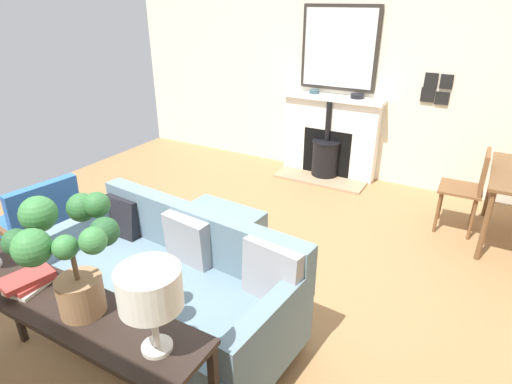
{
  "coord_description": "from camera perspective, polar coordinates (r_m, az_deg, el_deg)",
  "views": [
    {
      "loc": [
        2.54,
        1.7,
        2.21
      ],
      "look_at": [
        -0.54,
        -0.04,
        0.57
      ],
      "focal_mm": 29.55,
      "sensor_mm": 36.0,
      "label": 1
    }
  ],
  "objects": [
    {
      "name": "potted_plant",
      "position": [
        2.17,
        -24.17,
        -6.87
      ],
      "size": [
        0.51,
        0.53,
        0.58
      ],
      "color": "#99704C",
      "rests_on": "console_table"
    },
    {
      "name": "sofa",
      "position": [
        3.09,
        -11.4,
        -12.41
      ],
      "size": [
        1.05,
        1.94,
        0.84
      ],
      "color": "#B2B2B7",
      "rests_on": "ground"
    },
    {
      "name": "ottoman",
      "position": [
        4.0,
        -5.32,
        -4.86
      ],
      "size": [
        0.66,
        0.8,
        0.37
      ],
      "color": "#B2B2B7",
      "rests_on": "ground"
    },
    {
      "name": "mantel_bowl_near",
      "position": [
        5.64,
        7.89,
        13.34
      ],
      "size": [
        0.13,
        0.13,
        0.05
      ],
      "color": "#334C56",
      "rests_on": "fireplace"
    },
    {
      "name": "photo_gallery_row",
      "position": [
        5.37,
        23.21,
        12.72
      ],
      "size": [
        0.02,
        0.32,
        0.34
      ],
      "color": "black"
    },
    {
      "name": "table_lamp_far_end",
      "position": [
        1.84,
        -14.17,
        -12.83
      ],
      "size": [
        0.27,
        0.27,
        0.42
      ],
      "color": "beige",
      "rests_on": "console_table"
    },
    {
      "name": "mantel_bowl_far",
      "position": [
        5.46,
        13.55,
        12.53
      ],
      "size": [
        0.17,
        0.17,
        0.05
      ],
      "color": "black",
      "rests_on": "fireplace"
    },
    {
      "name": "fireplace",
      "position": [
        5.7,
        9.85,
        6.75
      ],
      "size": [
        0.59,
        1.32,
        1.07
      ],
      "color": "#9E7A5B",
      "rests_on": "ground"
    },
    {
      "name": "ground_plane",
      "position": [
        3.77,
        -3.61,
        -11.08
      ],
      "size": [
        5.58,
        6.37,
        0.01
      ],
      "primitive_type": "cube",
      "color": "olive"
    },
    {
      "name": "console_table",
      "position": [
        2.5,
        -24.37,
        -15.1
      ],
      "size": [
        0.37,
        1.7,
        0.79
      ],
      "color": "black",
      "rests_on": "ground"
    },
    {
      "name": "dining_chair_near_fireplace",
      "position": [
        4.67,
        27.08,
        0.91
      ],
      "size": [
        0.41,
        0.41,
        0.88
      ],
      "color": "brown",
      "rests_on": "ground"
    },
    {
      "name": "wall_left",
      "position": [
        5.64,
        12.13,
        16.65
      ],
      "size": [
        0.12,
        6.37,
        2.9
      ],
      "primitive_type": "cube",
      "color": "silver",
      "rests_on": "ground"
    },
    {
      "name": "armchair_accent",
      "position": [
        4.17,
        -27.31,
        -3.0
      ],
      "size": [
        0.75,
        0.67,
        0.81
      ],
      "color": "brown",
      "rests_on": "ground"
    },
    {
      "name": "mirror_over_mantel",
      "position": [
        5.56,
        11.19,
        18.53
      ],
      "size": [
        0.04,
        0.97,
        1.01
      ],
      "color": "#2D2823"
    },
    {
      "name": "book_stack",
      "position": [
        2.61,
        -28.47,
        -10.55
      ],
      "size": [
        0.28,
        0.21,
        0.07
      ],
      "color": "beige",
      "rests_on": "console_table"
    }
  ]
}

